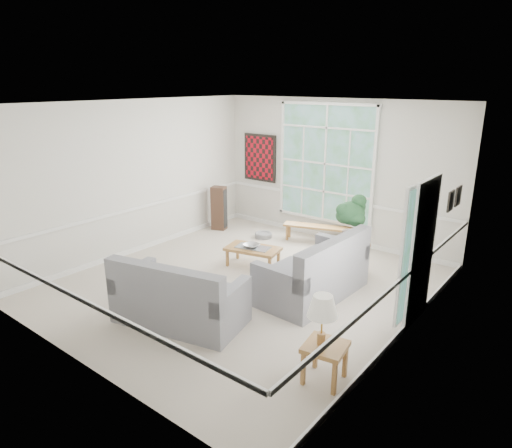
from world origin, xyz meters
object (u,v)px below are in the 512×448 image
at_px(end_table, 349,255).
at_px(side_table, 325,363).
at_px(loveseat_right, 313,265).
at_px(coffee_table, 253,257).
at_px(loveseat_front, 180,290).

xyz_separation_m(end_table, side_table, (1.32, -3.17, -0.03)).
bearing_deg(loveseat_right, end_table, 94.09).
bearing_deg(coffee_table, side_table, -50.77).
bearing_deg(coffee_table, loveseat_front, -91.16).
relative_size(loveseat_front, side_table, 3.85).
xyz_separation_m(coffee_table, side_table, (2.78, -2.17, 0.05)).
relative_size(coffee_table, side_table, 2.10).
relative_size(end_table, side_table, 1.12).
bearing_deg(loveseat_front, loveseat_right, 48.03).
bearing_deg(end_table, coffee_table, -145.68).
distance_m(coffee_table, side_table, 3.53).
xyz_separation_m(loveseat_front, end_table, (1.01, 3.25, -0.23)).
height_order(loveseat_front, side_table, loveseat_front).
bearing_deg(coffee_table, loveseat_right, -25.76).
xyz_separation_m(loveseat_right, loveseat_front, (-1.04, -1.90, -0.03)).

